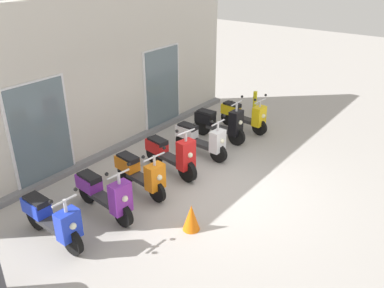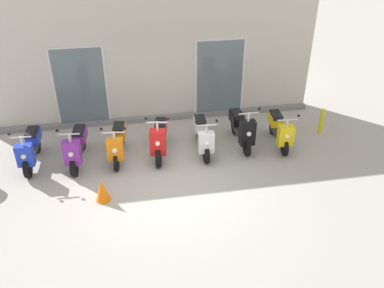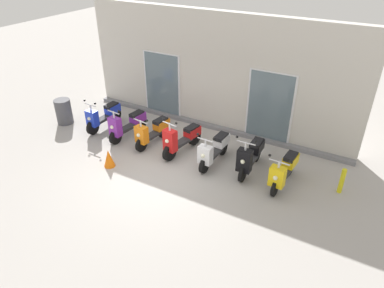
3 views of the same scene
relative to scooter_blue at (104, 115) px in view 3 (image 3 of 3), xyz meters
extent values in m
plane|color=#A8A39E|center=(3.15, -1.34, -0.46)|extent=(40.00, 40.00, 0.00)
cube|color=beige|center=(3.15, 2.02, 1.45)|extent=(9.39, 0.30, 3.81)
cube|color=slate|center=(3.15, 1.77, -0.40)|extent=(9.39, 0.20, 0.12)
cube|color=silver|center=(1.18, 1.85, 0.69)|extent=(1.46, 0.04, 2.30)
cube|color=slate|center=(1.18, 1.83, 0.69)|extent=(1.34, 0.02, 2.22)
cube|color=silver|center=(5.11, 1.85, 0.69)|extent=(1.46, 0.04, 2.30)
cube|color=slate|center=(5.11, 1.83, 0.69)|extent=(1.34, 0.02, 2.22)
cylinder|color=black|center=(-0.02, -0.54, -0.21)|extent=(0.12, 0.49, 0.49)
cylinder|color=black|center=(0.02, 0.55, -0.21)|extent=(0.12, 0.49, 0.49)
cube|color=#2D2D30|center=(0.00, 0.01, -0.11)|extent=(0.28, 0.69, 0.09)
cube|color=#1E38C6|center=(-0.02, -0.50, 0.11)|extent=(0.39, 0.25, 0.53)
sphere|color=#F2EFCC|center=(-0.02, -0.63, 0.15)|extent=(0.12, 0.12, 0.12)
cube|color=#1E38C6|center=(0.02, 0.45, 0.07)|extent=(0.32, 0.53, 0.28)
cube|color=black|center=(0.01, 0.41, 0.21)|extent=(0.28, 0.49, 0.11)
cylinder|color=silver|center=(-0.02, -0.50, 0.48)|extent=(0.06, 0.06, 0.25)
cylinder|color=silver|center=(-0.02, -0.50, 0.58)|extent=(0.46, 0.05, 0.04)
sphere|color=black|center=(0.21, -0.51, 0.68)|extent=(0.07, 0.07, 0.07)
sphere|color=black|center=(-0.25, -0.49, 0.68)|extent=(0.07, 0.07, 0.07)
cylinder|color=black|center=(1.04, -0.66, -0.23)|extent=(0.16, 0.47, 0.46)
cylinder|color=black|center=(1.16, 0.49, -0.23)|extent=(0.16, 0.47, 0.46)
cube|color=#2D2D30|center=(1.10, -0.09, -0.13)|extent=(0.33, 0.74, 0.09)
cube|color=purple|center=(1.05, -0.62, 0.13)|extent=(0.40, 0.28, 0.60)
sphere|color=#F2EFCC|center=(1.03, -0.75, 0.17)|extent=(0.12, 0.12, 0.12)
cube|color=purple|center=(1.15, 0.39, 0.04)|extent=(0.35, 0.55, 0.28)
cube|color=black|center=(1.15, 0.35, 0.18)|extent=(0.31, 0.50, 0.11)
cylinder|color=silver|center=(1.05, -0.62, 0.53)|extent=(0.06, 0.06, 0.24)
cylinder|color=silver|center=(1.05, -0.62, 0.63)|extent=(0.48, 0.09, 0.04)
sphere|color=black|center=(1.28, -0.65, 0.73)|extent=(0.07, 0.07, 0.07)
sphere|color=black|center=(0.81, -0.60, 0.73)|extent=(0.07, 0.07, 0.07)
cylinder|color=black|center=(2.02, -0.62, -0.23)|extent=(0.14, 0.47, 0.46)
cylinder|color=black|center=(2.15, 0.41, -0.23)|extent=(0.14, 0.47, 0.46)
cube|color=#2D2D30|center=(2.09, -0.11, -0.13)|extent=(0.34, 0.67, 0.09)
cube|color=orange|center=(2.03, -0.58, 0.10)|extent=(0.41, 0.29, 0.53)
sphere|color=#F2EFCC|center=(2.01, -0.71, 0.14)|extent=(0.12, 0.12, 0.12)
cube|color=orange|center=(2.14, 0.31, 0.07)|extent=(0.36, 0.55, 0.28)
cube|color=black|center=(2.13, 0.27, 0.21)|extent=(0.32, 0.51, 0.11)
cylinder|color=silver|center=(2.03, -0.58, 0.46)|extent=(0.06, 0.06, 0.22)
cylinder|color=silver|center=(2.03, -0.58, 0.55)|extent=(0.54, 0.10, 0.04)
sphere|color=black|center=(2.29, -0.62, 0.65)|extent=(0.07, 0.07, 0.07)
sphere|color=black|center=(1.76, -0.55, 0.65)|extent=(0.07, 0.07, 0.07)
cylinder|color=black|center=(3.03, -0.62, -0.20)|extent=(0.20, 0.52, 0.51)
cylinder|color=black|center=(3.23, 0.51, -0.20)|extent=(0.20, 0.52, 0.51)
cube|color=#2D2D30|center=(3.13, -0.05, -0.10)|extent=(0.38, 0.75, 0.09)
cube|color=red|center=(3.04, -0.58, 0.18)|extent=(0.41, 0.30, 0.65)
sphere|color=#F2EFCC|center=(3.02, -0.71, 0.22)|extent=(0.12, 0.12, 0.12)
cube|color=red|center=(3.21, 0.42, 0.04)|extent=(0.38, 0.56, 0.28)
cube|color=black|center=(3.20, 0.38, 0.18)|extent=(0.34, 0.52, 0.11)
cylinder|color=silver|center=(3.04, -0.58, 0.61)|extent=(0.06, 0.06, 0.25)
cylinder|color=silver|center=(3.04, -0.58, 0.72)|extent=(0.50, 0.12, 0.04)
sphere|color=black|center=(3.29, -0.63, 0.82)|extent=(0.07, 0.07, 0.07)
sphere|color=black|center=(2.79, -0.54, 0.82)|extent=(0.07, 0.07, 0.07)
cylinder|color=black|center=(4.20, -0.68, -0.23)|extent=(0.13, 0.45, 0.45)
cylinder|color=black|center=(4.25, 0.42, -0.23)|extent=(0.13, 0.45, 0.45)
cube|color=#2D2D30|center=(4.22, -0.13, -0.13)|extent=(0.29, 0.69, 0.09)
cube|color=white|center=(4.20, -0.64, 0.09)|extent=(0.39, 0.25, 0.52)
sphere|color=#F2EFCC|center=(4.20, -0.77, 0.13)|extent=(0.12, 0.12, 0.12)
cube|color=white|center=(4.24, 0.32, 0.08)|extent=(0.32, 0.53, 0.28)
cube|color=black|center=(4.24, 0.28, 0.22)|extent=(0.28, 0.49, 0.11)
cylinder|color=silver|center=(4.20, -0.64, 0.46)|extent=(0.06, 0.06, 0.25)
cylinder|color=silver|center=(4.20, -0.64, 0.56)|extent=(0.49, 0.06, 0.04)
sphere|color=black|center=(4.45, -0.64, 0.66)|extent=(0.07, 0.07, 0.07)
sphere|color=black|center=(3.96, -0.63, 0.66)|extent=(0.07, 0.07, 0.07)
cylinder|color=black|center=(5.28, -0.53, -0.21)|extent=(0.09, 0.49, 0.49)
cylinder|color=black|center=(5.27, 0.58, -0.21)|extent=(0.09, 0.49, 0.49)
cube|color=#2D2D30|center=(5.27, 0.03, -0.11)|extent=(0.27, 0.69, 0.09)
cube|color=black|center=(5.28, -0.49, 0.17)|extent=(0.38, 0.24, 0.64)
sphere|color=#F2EFCC|center=(5.28, -0.62, 0.21)|extent=(0.12, 0.12, 0.12)
cube|color=black|center=(5.27, 0.48, 0.09)|extent=(0.31, 0.52, 0.28)
cube|color=black|center=(5.27, 0.44, 0.23)|extent=(0.27, 0.48, 0.11)
cylinder|color=silver|center=(5.28, -0.49, 0.60)|extent=(0.06, 0.06, 0.26)
cylinder|color=silver|center=(5.28, -0.49, 0.71)|extent=(0.51, 0.04, 0.04)
sphere|color=black|center=(5.53, -0.48, 0.81)|extent=(0.07, 0.07, 0.07)
sphere|color=black|center=(5.03, -0.49, 0.81)|extent=(0.07, 0.07, 0.07)
cylinder|color=black|center=(6.22, -0.70, -0.24)|extent=(0.11, 0.45, 0.45)
cylinder|color=black|center=(6.30, 0.39, -0.24)|extent=(0.11, 0.45, 0.45)
cube|color=#2D2D30|center=(6.26, -0.15, -0.14)|extent=(0.31, 0.69, 0.09)
cube|color=yellow|center=(6.23, -0.66, 0.09)|extent=(0.40, 0.27, 0.53)
sphere|color=#F2EFCC|center=(6.22, -0.79, 0.13)|extent=(0.12, 0.12, 0.12)
cube|color=yellow|center=(6.30, 0.29, 0.06)|extent=(0.34, 0.54, 0.28)
cube|color=black|center=(6.29, 0.25, 0.20)|extent=(0.29, 0.50, 0.11)
cylinder|color=silver|center=(6.23, -0.66, 0.44)|extent=(0.06, 0.06, 0.21)
cylinder|color=silver|center=(6.23, -0.66, 0.53)|extent=(0.52, 0.07, 0.04)
sphere|color=black|center=(6.49, -0.67, 0.63)|extent=(0.07, 0.07, 0.07)
sphere|color=black|center=(5.97, -0.64, 0.63)|extent=(0.07, 0.07, 0.07)
cylinder|color=yellow|center=(7.64, 0.25, -0.11)|extent=(0.12, 0.12, 0.70)
cylinder|color=#4C4C51|center=(-1.45, -0.40, -0.02)|extent=(0.55, 0.55, 0.87)
cone|color=orange|center=(1.70, -1.74, -0.20)|extent=(0.32, 0.32, 0.52)
camera|label=1|loc=(-3.13, -5.39, 4.19)|focal=37.86mm
camera|label=2|loc=(2.38, -8.94, 5.19)|focal=38.28mm
camera|label=3|loc=(7.87, -7.88, 5.25)|focal=33.04mm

